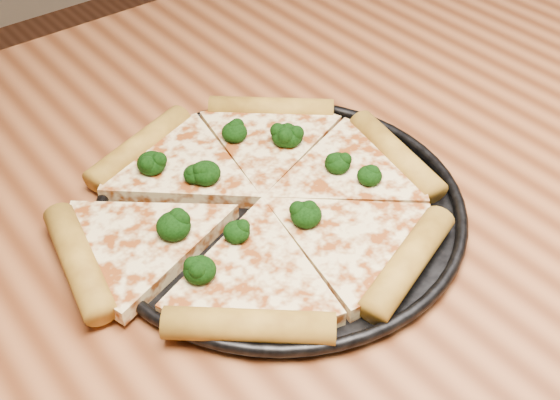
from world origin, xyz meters
TOP-DOWN VIEW (x-y plane):
  - dining_table at (0.00, 0.00)m, footprint 1.20×0.90m
  - pizza_pan at (-0.05, -0.00)m, footprint 0.34×0.34m
  - pizza at (-0.07, 0.01)m, footprint 0.37×0.35m
  - broccoli_florets at (-0.07, 0.03)m, footprint 0.22×0.17m

SIDE VIEW (x-z plane):
  - dining_table at x=0.00m, z-range 0.28..1.03m
  - pizza_pan at x=-0.05m, z-range 0.75..0.77m
  - pizza at x=-0.07m, z-range 0.75..0.78m
  - broccoli_florets at x=-0.07m, z-range 0.77..0.79m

